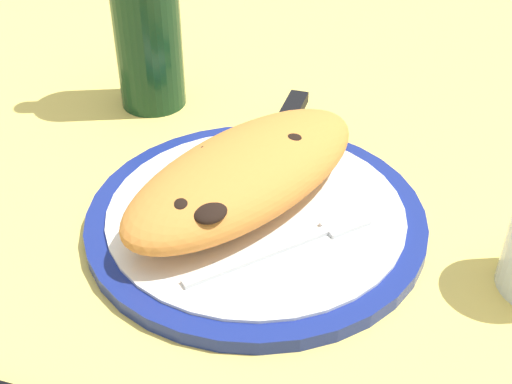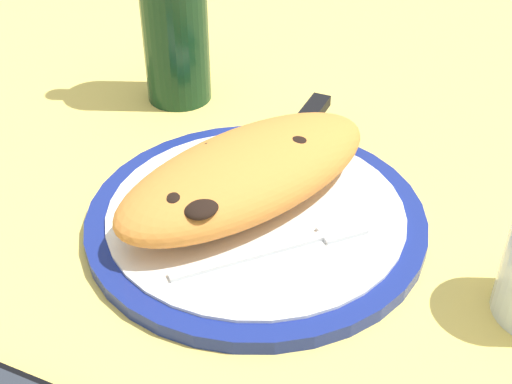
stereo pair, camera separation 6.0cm
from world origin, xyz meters
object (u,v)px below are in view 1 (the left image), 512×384
calzone (247,173)px  knife (281,133)px  plate (256,217)px  fork (296,242)px

calzone → knife: size_ratio=1.45×
calzone → plate: bearing=-96.1°
fork → knife: size_ratio=0.89×
calzone → fork: size_ratio=1.62×
knife → calzone: bearing=-141.8°
calzone → knife: (9.00, 7.09, -2.46)cm
calzone → fork: (-0.06, -7.32, -2.76)cm
calzone → fork: calzone is taller
fork → knife: (9.06, 14.41, 0.29)cm
fork → knife: 17.03cm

